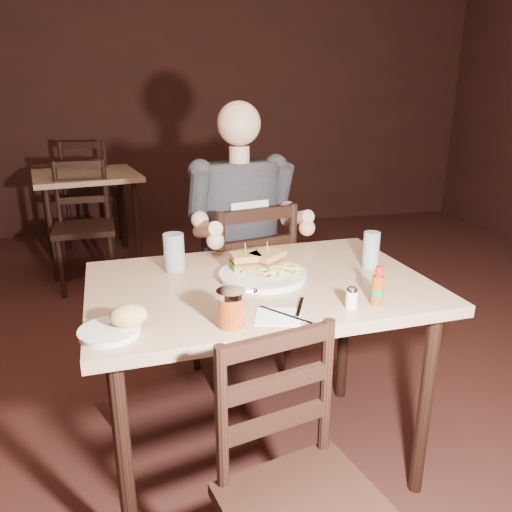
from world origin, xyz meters
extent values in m
plane|color=black|center=(0.00, 0.00, 0.00)|extent=(7.00, 7.00, 0.00)
plane|color=#391A14|center=(0.00, 3.50, 1.40)|extent=(6.00, 0.00, 6.00)
cube|color=tan|center=(-0.21, -0.15, 0.75)|extent=(1.22, 0.85, 0.04)
cylinder|color=black|center=(-0.70, -0.49, 0.36)|extent=(0.05, 0.05, 0.73)
cylinder|color=black|center=(-0.73, 0.14, 0.36)|extent=(0.05, 0.05, 0.73)
cylinder|color=black|center=(0.32, -0.43, 0.36)|extent=(0.05, 0.05, 0.73)
cylinder|color=black|center=(0.29, 0.20, 0.36)|extent=(0.05, 0.05, 0.73)
cube|color=tan|center=(-0.99, 2.50, 0.75)|extent=(0.93, 0.93, 0.04)
cylinder|color=black|center=(-1.25, 2.13, 0.36)|extent=(0.04, 0.04, 0.73)
cylinder|color=black|center=(-1.37, 2.76, 0.36)|extent=(0.04, 0.04, 0.73)
cylinder|color=black|center=(-0.62, 2.24, 0.36)|extent=(0.04, 0.04, 0.73)
cylinder|color=black|center=(-0.74, 2.87, 0.36)|extent=(0.04, 0.04, 0.73)
cylinder|color=white|center=(-0.19, -0.12, 0.78)|extent=(0.32, 0.32, 0.02)
ellipsoid|color=maroon|center=(-0.18, -0.15, 0.79)|extent=(0.04, 0.04, 0.01)
cylinder|color=silver|center=(-0.49, 0.04, 0.84)|extent=(0.08, 0.08, 0.14)
cylinder|color=silver|center=(0.24, -0.10, 0.84)|extent=(0.07, 0.07, 0.14)
cube|color=white|center=(-0.22, -0.44, 0.77)|extent=(0.17, 0.16, 0.00)
cube|color=silver|center=(-0.20, -0.44, 0.77)|extent=(0.13, 0.16, 0.00)
cube|color=silver|center=(-0.14, -0.39, 0.77)|extent=(0.07, 0.14, 0.00)
cylinder|color=white|center=(-0.71, -0.44, 0.78)|extent=(0.18, 0.18, 0.01)
ellipsoid|color=#DDAD60|center=(-0.65, -0.42, 0.81)|extent=(0.11, 0.09, 0.06)
camera|label=1|loc=(-0.61, -1.74, 1.42)|focal=35.00mm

